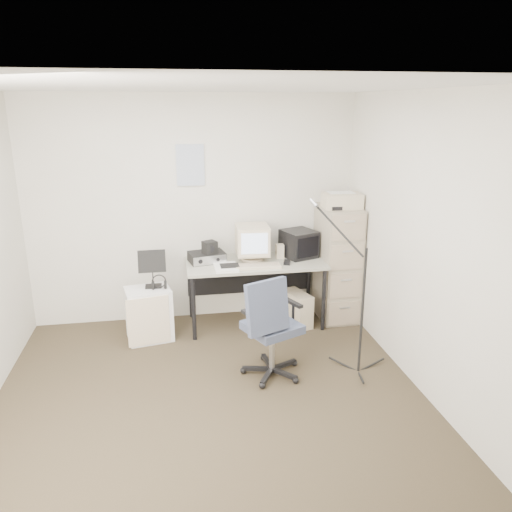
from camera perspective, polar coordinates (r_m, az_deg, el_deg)
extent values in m
cube|color=#3A321F|center=(4.38, -5.12, -16.11)|extent=(3.60, 3.60, 0.01)
cube|color=white|center=(3.67, -6.20, 18.73)|extent=(3.60, 3.60, 0.01)
cube|color=silver|center=(5.58, -7.13, 5.18)|extent=(3.60, 0.02, 2.50)
cube|color=silver|center=(2.20, -1.65, -14.13)|extent=(3.60, 0.02, 2.50)
cube|color=silver|center=(4.35, 18.71, 1.00)|extent=(0.02, 3.60, 2.50)
cube|color=white|center=(5.49, -7.53, 10.26)|extent=(0.30, 0.02, 0.44)
cube|color=gray|center=(5.73, 9.25, -0.81)|extent=(0.40, 0.60, 1.30)
cube|color=beige|center=(5.50, 9.80, 6.26)|extent=(0.43, 0.31, 0.16)
cube|color=gray|center=(5.57, -0.09, -4.23)|extent=(1.50, 0.70, 0.73)
cube|color=beige|center=(5.45, -0.42, 1.51)|extent=(0.37, 0.39, 0.39)
cube|color=black|center=(5.61, 4.91, 1.42)|extent=(0.43, 0.44, 0.30)
cube|color=beige|center=(5.56, 2.73, 0.56)|extent=(0.08, 0.08, 0.16)
cube|color=beige|center=(5.25, 0.23, -1.17)|extent=(0.48, 0.19, 0.03)
cube|color=black|center=(5.38, 3.56, -0.73)|extent=(0.10, 0.13, 0.03)
cube|color=black|center=(5.46, -5.65, -0.11)|extent=(0.42, 0.33, 0.11)
cube|color=black|center=(5.38, -5.31, 0.99)|extent=(0.18, 0.17, 0.14)
cube|color=white|center=(5.24, -3.46, -1.28)|extent=(0.24, 0.33, 0.02)
cube|color=beige|center=(5.62, 4.71, -6.01)|extent=(0.30, 0.44, 0.38)
cube|color=#4C5467|center=(4.49, 1.87, -7.92)|extent=(0.75, 0.75, 0.98)
cube|color=white|center=(5.36, -12.13, -6.49)|extent=(0.51, 0.44, 0.56)
cube|color=black|center=(5.25, -11.76, -1.37)|extent=(0.28, 0.16, 0.41)
torus|color=black|center=(5.23, -11.01, -3.17)|extent=(0.19, 0.19, 0.03)
cylinder|color=black|center=(4.53, 12.19, -4.11)|extent=(0.03, 0.03, 1.56)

